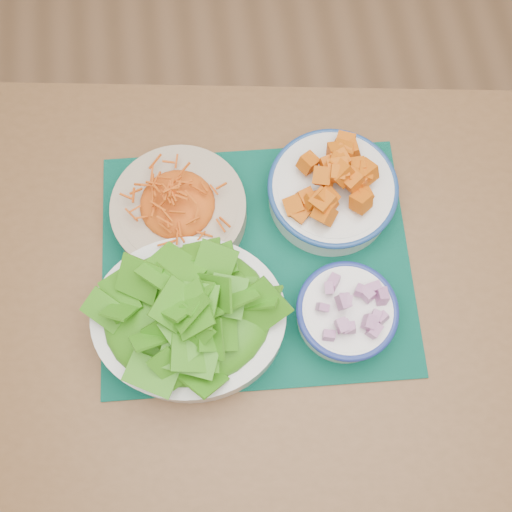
{
  "coord_description": "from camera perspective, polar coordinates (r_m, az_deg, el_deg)",
  "views": [
    {
      "loc": [
        -0.36,
        -0.36,
        1.63
      ],
      "look_at": [
        -0.32,
        -0.08,
        0.78
      ],
      "focal_mm": 40.0,
      "sensor_mm": 36.0,
      "label": 1
    }
  ],
  "objects": [
    {
      "name": "ground",
      "position": [
        1.71,
        10.53,
        -4.28
      ],
      "size": [
        4.0,
        4.0,
        0.0
      ],
      "primitive_type": "plane",
      "color": "#AC7B53",
      "rests_on": "ground"
    },
    {
      "name": "table",
      "position": [
        1.01,
        2.92,
        -4.86
      ],
      "size": [
        1.23,
        0.91,
        0.75
      ],
      "rotation": [
        0.0,
        0.0,
        -0.15
      ],
      "color": "brown",
      "rests_on": "ground"
    },
    {
      "name": "placemat",
      "position": [
        0.92,
        0.0,
        -0.63
      ],
      "size": [
        0.52,
        0.43,
        0.0
      ],
      "primitive_type": "cube",
      "rotation": [
        0.0,
        0.0,
        -0.06
      ],
      "color": "#023127",
      "rests_on": "table"
    },
    {
      "name": "lettuce_bowl",
      "position": [
        0.83,
        -6.84,
        -5.79
      ],
      "size": [
        0.31,
        0.28,
        0.14
      ],
      "rotation": [
        0.0,
        0.0,
        -0.13
      ],
      "color": "white",
      "rests_on": "placemat"
    },
    {
      "name": "onion_bowl",
      "position": [
        0.87,
        9.08,
        -5.48
      ],
      "size": [
        0.19,
        0.19,
        0.08
      ],
      "rotation": [
        0.0,
        0.0,
        -0.34
      ],
      "color": "white",
      "rests_on": "placemat"
    },
    {
      "name": "carrot_bowl",
      "position": [
        0.91,
        -7.77,
        4.87
      ],
      "size": [
        0.28,
        0.28,
        0.09
      ],
      "rotation": [
        0.0,
        0.0,
        -0.4
      ],
      "color": "tan",
      "rests_on": "placemat"
    },
    {
      "name": "squash_bowl",
      "position": [
        0.92,
        7.7,
        6.81
      ],
      "size": [
        0.23,
        0.23,
        0.1
      ],
      "rotation": [
        0.0,
        0.0,
        -0.13
      ],
      "color": "silver",
      "rests_on": "placemat"
    }
  ]
}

